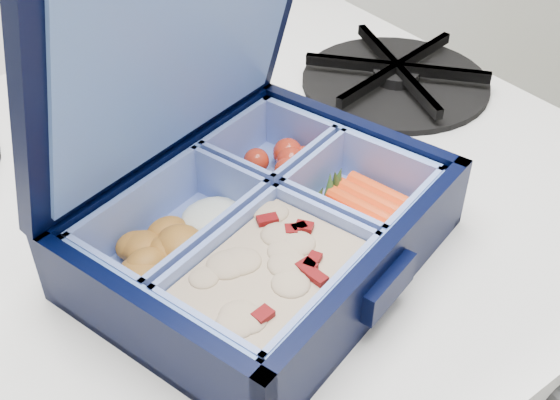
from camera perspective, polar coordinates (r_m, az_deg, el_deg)
bento_box at (r=0.50m, az=-1.24°, el=-2.28°), size 0.29×0.25×0.06m
burner_grate at (r=0.72m, az=9.42°, el=10.18°), size 0.22×0.22×0.03m
fork at (r=0.66m, az=-3.79°, el=6.64°), size 0.12×0.16×0.01m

